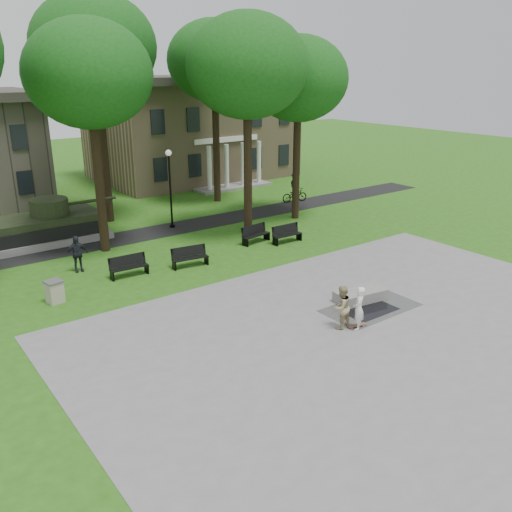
{
  "coord_description": "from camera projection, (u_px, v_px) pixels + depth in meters",
  "views": [
    {
      "loc": [
        -14.43,
        -16.43,
        9.31
      ],
      "look_at": [
        -0.95,
        1.72,
        1.4
      ],
      "focal_mm": 38.0,
      "sensor_mm": 36.0,
      "label": 1
    }
  ],
  "objects": [
    {
      "name": "footpath",
      "position": [
        167.0,
        230.0,
        32.74
      ],
      "size": [
        44.0,
        2.6,
        0.01
      ],
      "primitive_type": "cube",
      "color": "black",
      "rests_on": "ground"
    },
    {
      "name": "concrete_block",
      "position": [
        360.0,
        295.0,
        22.73
      ],
      "size": [
        2.32,
        1.29,
        0.45
      ],
      "primitive_type": "cube",
      "rotation": [
        0.0,
        0.0,
        -0.14
      ],
      "color": "gray",
      "rests_on": "plaza"
    },
    {
      "name": "lamp_right",
      "position": [
        297.0,
        165.0,
        37.95
      ],
      "size": [
        0.36,
        0.36,
        4.73
      ],
      "color": "black",
      "rests_on": "ground"
    },
    {
      "name": "building_right",
      "position": [
        191.0,
        127.0,
        47.54
      ],
      "size": [
        17.0,
        12.0,
        8.6
      ],
      "color": "#9E8460",
      "rests_on": "ground"
    },
    {
      "name": "park_bench_0",
      "position": [
        128.0,
        266.0,
        25.34
      ],
      "size": [
        1.82,
        0.59,
        1.0
      ],
      "rotation": [
        0.0,
        0.0,
        -0.04
      ],
      "color": "black",
      "rests_on": "ground"
    },
    {
      "name": "ground",
      "position": [
        297.0,
        292.0,
        23.64
      ],
      "size": [
        120.0,
        120.0,
        0.0
      ],
      "primitive_type": "plane",
      "color": "#284F12",
      "rests_on": "ground"
    },
    {
      "name": "friend_watching",
      "position": [
        341.0,
        307.0,
        20.12
      ],
      "size": [
        0.87,
        0.7,
        1.69
      ],
      "primitive_type": "imported",
      "rotation": [
        0.0,
        0.0,
        3.22
      ],
      "color": "tan",
      "rests_on": "plaza"
    },
    {
      "name": "cyclist",
      "position": [
        295.0,
        190.0,
        39.25
      ],
      "size": [
        2.04,
        1.21,
        2.14
      ],
      "rotation": [
        0.0,
        0.0,
        1.34
      ],
      "color": "black",
      "rests_on": "ground"
    },
    {
      "name": "park_bench_1",
      "position": [
        189.0,
        256.0,
        26.58
      ],
      "size": [
        1.84,
        0.77,
        1.0
      ],
      "rotation": [
        0.0,
        0.0,
        -0.14
      ],
      "color": "black",
      "rests_on": "ground"
    },
    {
      "name": "tank_monument",
      "position": [
        47.0,
        226.0,
        30.34
      ],
      "size": [
        7.45,
        3.4,
        2.4
      ],
      "color": "gray",
      "rests_on": "ground"
    },
    {
      "name": "tree_2",
      "position": [
        247.0,
        67.0,
        28.98
      ],
      "size": [
        6.6,
        6.6,
        12.16
      ],
      "color": "black",
      "rests_on": "ground"
    },
    {
      "name": "pedestrian_walker",
      "position": [
        77.0,
        254.0,
        25.79
      ],
      "size": [
        1.08,
        0.53,
        1.78
      ],
      "primitive_type": "imported",
      "rotation": [
        0.0,
        0.0,
        -0.1
      ],
      "color": "black",
      "rests_on": "ground"
    },
    {
      "name": "park_bench_2",
      "position": [
        255.0,
        234.0,
        30.2
      ],
      "size": [
        1.85,
        0.78,
        1.0
      ],
      "rotation": [
        0.0,
        0.0,
        0.15
      ],
      "color": "black",
      "rests_on": "ground"
    },
    {
      "name": "tree_3",
      "position": [
        298.0,
        79.0,
        32.51
      ],
      "size": [
        6.0,
        6.0,
        11.19
      ],
      "color": "black",
      "rests_on": "ground"
    },
    {
      "name": "tree_1",
      "position": [
        89.0,
        75.0,
        26.11
      ],
      "size": [
        6.2,
        6.2,
        11.63
      ],
      "color": "black",
      "rests_on": "ground"
    },
    {
      "name": "tree_5",
      "position": [
        214.0,
        61.0,
        36.61
      ],
      "size": [
        6.4,
        6.4,
        12.44
      ],
      "color": "black",
      "rests_on": "ground"
    },
    {
      "name": "skateboarder",
      "position": [
        359.0,
        308.0,
        20.05
      ],
      "size": [
        0.73,
        0.7,
        1.68
      ],
      "primitive_type": "imported",
      "rotation": [
        0.0,
        0.0,
        3.82
      ],
      "color": "white",
      "rests_on": "plaza"
    },
    {
      "name": "plaza",
      "position": [
        386.0,
        335.0,
        19.85
      ],
      "size": [
        22.0,
        16.0,
        0.02
      ],
      "primitive_type": "cube",
      "color": "gray",
      "rests_on": "ground"
    },
    {
      "name": "park_bench_3",
      "position": [
        286.0,
        233.0,
        30.24
      ],
      "size": [
        1.81,
        0.55,
        1.0
      ],
      "rotation": [
        0.0,
        0.0,
        -0.01
      ],
      "color": "black",
      "rests_on": "ground"
    },
    {
      "name": "tree_4",
      "position": [
        94.0,
        47.0,
        31.21
      ],
      "size": [
        7.2,
        7.2,
        13.5
      ],
      "color": "black",
      "rests_on": "ground"
    },
    {
      "name": "lamp_mid",
      "position": [
        170.0,
        182.0,
        32.32
      ],
      "size": [
        0.36,
        0.36,
        4.73
      ],
      "color": "black",
      "rests_on": "ground"
    },
    {
      "name": "trash_bin",
      "position": [
        55.0,
        291.0,
        22.51
      ],
      "size": [
        0.76,
        0.76,
        0.96
      ],
      "rotation": [
        0.0,
        0.0,
        0.17
      ],
      "color": "#ACA58D",
      "rests_on": "ground"
    },
    {
      "name": "skateboard",
      "position": [
        357.0,
        326.0,
        20.47
      ],
      "size": [
        0.8,
        0.36,
        0.07
      ],
      "primitive_type": "cube",
      "rotation": [
        0.0,
        0.0,
        -0.21
      ],
      "color": "brown",
      "rests_on": "plaza"
    },
    {
      "name": "puddle",
      "position": [
        371.0,
        311.0,
        21.82
      ],
      "size": [
        2.2,
        1.2,
        0.0
      ],
      "primitive_type": "cube",
      "color": "black",
      "rests_on": "plaza"
    }
  ]
}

